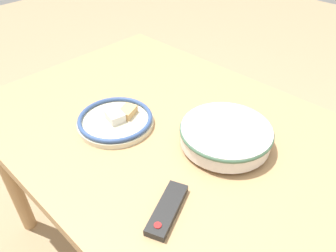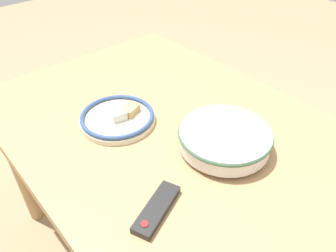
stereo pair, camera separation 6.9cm
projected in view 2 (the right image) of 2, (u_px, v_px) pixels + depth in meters
dining_table at (183, 154)px, 1.08m from camera, size 1.42×0.91×0.71m
noodle_bowl at (225, 138)px, 0.97m from camera, size 0.28×0.28×0.07m
food_plate at (118, 117)px, 1.08m from camera, size 0.25×0.25×0.05m
tv_remote at (157, 209)px, 0.80m from camera, size 0.11×0.17×0.02m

